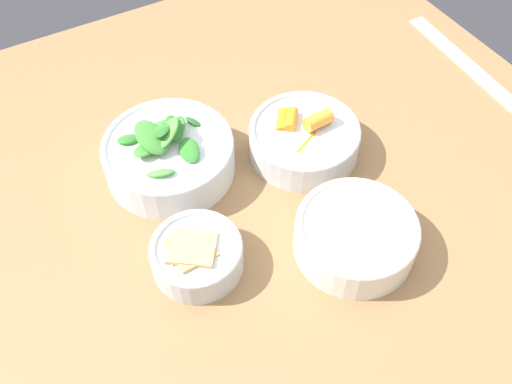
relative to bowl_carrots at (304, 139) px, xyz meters
The scene contains 6 objects.
dining_table 0.21m from the bowl_carrots, 42.04° to the right, with size 1.22×1.10×0.75m.
bowl_carrots is the anchor object (origin of this frame).
bowl_greens 0.20m from the bowl_carrots, 109.31° to the right, with size 0.19×0.19×0.10m.
bowl_beans_hotdog 0.19m from the bowl_carrots, 10.96° to the right, with size 0.16×0.16×0.06m.
bowl_cookies 0.25m from the bowl_carrots, 65.71° to the right, with size 0.12×0.12×0.05m.
ruler 0.37m from the bowl_carrots, 94.75° to the left, with size 0.31×0.05×0.00m.
Camera 1 is at (0.37, -0.25, 1.41)m, focal length 40.00 mm.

